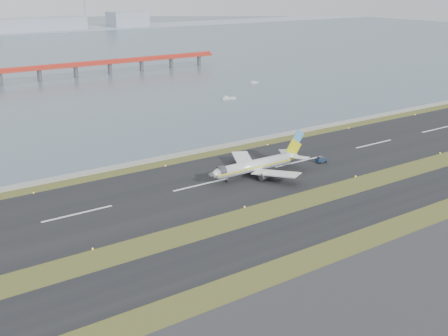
# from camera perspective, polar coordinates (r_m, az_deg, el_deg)

# --- Properties ---
(ground) EXTENTS (1000.00, 1000.00, 0.00)m
(ground) POSITION_cam_1_polar(r_m,az_deg,el_deg) (152.09, 3.81, -4.93)
(ground) COLOR #3B4D1B
(ground) RESTS_ON ground
(apron_strip) EXTENTS (1000.00, 50.00, 0.10)m
(apron_strip) POSITION_cam_1_polar(r_m,az_deg,el_deg) (119.35, 21.00, -13.24)
(apron_strip) COLOR #323235
(apron_strip) RESTS_ON ground
(taxiway_strip) EXTENTS (1000.00, 18.00, 0.10)m
(taxiway_strip) POSITION_cam_1_polar(r_m,az_deg,el_deg) (143.78, 6.82, -6.45)
(taxiway_strip) COLOR black
(taxiway_strip) RESTS_ON ground
(runway_strip) EXTENTS (1000.00, 45.00, 0.10)m
(runway_strip) POSITION_cam_1_polar(r_m,az_deg,el_deg) (174.70, -2.34, -1.71)
(runway_strip) COLOR black
(runway_strip) RESTS_ON ground
(seawall) EXTENTS (1000.00, 2.50, 1.00)m
(seawall) POSITION_cam_1_polar(r_m,az_deg,el_deg) (199.15, -7.03, 0.86)
(seawall) COLOR gray
(seawall) RESTS_ON ground
(red_pier) EXTENTS (260.00, 5.00, 10.20)m
(red_pier) POSITION_cam_1_polar(r_m,az_deg,el_deg) (377.95, -18.29, 9.52)
(red_pier) COLOR red
(red_pier) RESTS_ON ground
(airliner) EXTENTS (38.52, 32.89, 12.80)m
(airliner) POSITION_cam_1_polar(r_m,az_deg,el_deg) (182.65, 3.43, 0.31)
(airliner) COLOR white
(airliner) RESTS_ON ground
(pushback_tug) EXTENTS (3.88, 2.58, 2.33)m
(pushback_tug) POSITION_cam_1_polar(r_m,az_deg,el_deg) (198.35, 9.83, 0.85)
(pushback_tug) COLOR #16263D
(pushback_tug) RESTS_ON ground
(workboat_near) EXTENTS (7.95, 3.90, 1.85)m
(workboat_near) POSITION_cam_1_polar(r_m,az_deg,el_deg) (302.57, 0.42, 7.11)
(workboat_near) COLOR silver
(workboat_near) RESTS_ON ground
(workboat_far) EXTENTS (7.96, 5.04, 1.85)m
(workboat_far) POSITION_cam_1_polar(r_m,az_deg,el_deg) (350.45, 3.04, 8.66)
(workboat_far) COLOR silver
(workboat_far) RESTS_ON ground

